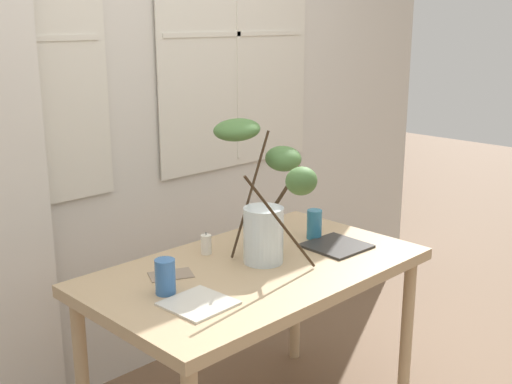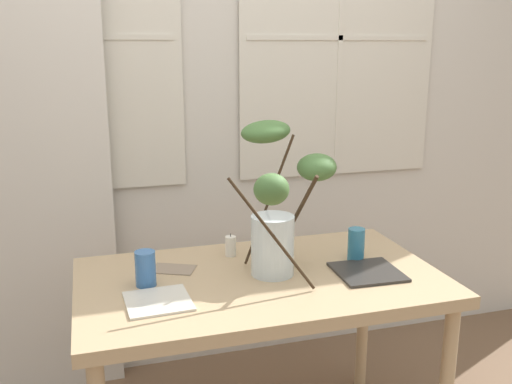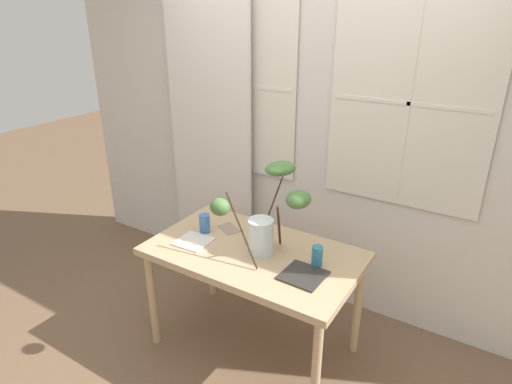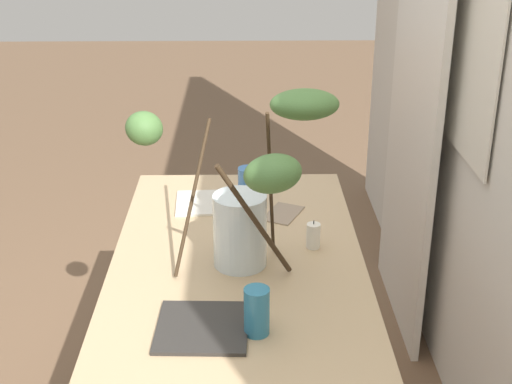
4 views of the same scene
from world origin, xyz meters
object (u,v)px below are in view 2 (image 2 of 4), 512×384
at_px(pillar_candle, 231,246).
at_px(drinking_glass_blue_right, 356,244).
at_px(plate_square_left, 158,301).
at_px(vase_with_branches, 278,205).
at_px(drinking_glass_blue_left, 145,269).
at_px(plate_square_right, 368,272).
at_px(dining_table, 260,295).

bearing_deg(pillar_candle, drinking_glass_blue_right, -21.85).
bearing_deg(drinking_glass_blue_right, plate_square_left, -168.18).
xyz_separation_m(vase_with_branches, drinking_glass_blue_right, (0.34, 0.02, -0.20)).
xyz_separation_m(drinking_glass_blue_left, plate_square_left, (0.02, -0.15, -0.06)).
bearing_deg(pillar_candle, drinking_glass_blue_left, -150.69).
distance_m(drinking_glass_blue_left, plate_square_right, 0.83).
height_order(plate_square_left, pillar_candle, pillar_candle).
bearing_deg(plate_square_left, dining_table, 16.64).
bearing_deg(vase_with_branches, dining_table, -156.08).
bearing_deg(plate_square_left, drinking_glass_blue_right, 11.82).
height_order(dining_table, pillar_candle, pillar_candle).
bearing_deg(plate_square_right, pillar_candle, 143.70).
distance_m(dining_table, vase_with_branches, 0.35).
bearing_deg(vase_with_branches, plate_square_left, -162.08).
distance_m(plate_square_left, plate_square_right, 0.79).
height_order(plate_square_left, plate_square_right, plate_square_right).
bearing_deg(drinking_glass_blue_left, plate_square_left, -81.56).
bearing_deg(plate_square_right, vase_with_branches, 158.16).
height_order(vase_with_branches, drinking_glass_blue_right, vase_with_branches).
bearing_deg(plate_square_right, drinking_glass_blue_left, 171.23).
distance_m(dining_table, plate_square_left, 0.42).
distance_m(drinking_glass_blue_left, pillar_candle, 0.42).
bearing_deg(plate_square_right, plate_square_left, -178.00).
bearing_deg(vase_with_branches, plate_square_right, -21.84).
relative_size(vase_with_branches, pillar_candle, 6.96).
bearing_deg(plate_square_left, drinking_glass_blue_left, 98.44).
xyz_separation_m(dining_table, pillar_candle, (-0.05, 0.24, 0.12)).
relative_size(dining_table, drinking_glass_blue_left, 10.47).
distance_m(plate_square_left, pillar_candle, 0.50).
relative_size(drinking_glass_blue_left, pillar_candle, 1.37).
height_order(dining_table, plate_square_right, plate_square_right).
xyz_separation_m(plate_square_left, pillar_candle, (0.34, 0.36, 0.04)).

